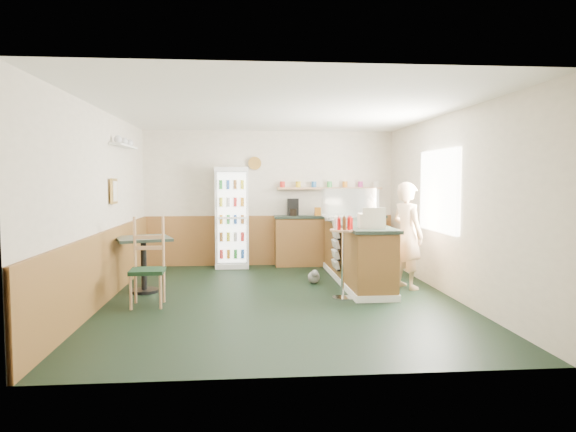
{
  "coord_description": "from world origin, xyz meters",
  "views": [
    {
      "loc": [
        -0.52,
        -7.34,
        1.71
      ],
      "look_at": [
        0.16,
        0.6,
        1.16
      ],
      "focal_mm": 32.0,
      "sensor_mm": 36.0,
      "label": 1
    }
  ],
  "objects": [
    {
      "name": "display_case",
      "position": [
        1.35,
        1.64,
        1.28
      ],
      "size": [
        0.97,
        0.51,
        0.55
      ],
      "color": "silver",
      "rests_on": "service_counter"
    },
    {
      "name": "shopkeeper",
      "position": [
        2.05,
        0.52,
        0.84
      ],
      "size": [
        0.6,
        0.68,
        1.68
      ],
      "primitive_type": "imported",
      "rotation": [
        0.0,
        0.0,
        2.0
      ],
      "color": "tan",
      "rests_on": "ground"
    },
    {
      "name": "cafe_table",
      "position": [
        -2.05,
        0.58,
        0.6
      ],
      "size": [
        0.98,
        0.98,
        0.85
      ],
      "rotation": [
        0.0,
        0.0,
        0.33
      ],
      "color": "black",
      "rests_on": "ground"
    },
    {
      "name": "newspaper_rack",
      "position": [
        0.99,
        1.0,
        0.65
      ],
      "size": [
        0.09,
        0.41,
        0.83
      ],
      "color": "black",
      "rests_on": "ground"
    },
    {
      "name": "drinks_fridge",
      "position": [
        -0.75,
        2.74,
        0.98
      ],
      "size": [
        0.65,
        0.54,
        1.96
      ],
      "color": "white",
      "rests_on": "ground"
    },
    {
      "name": "dog_doorstop",
      "position": [
        0.63,
        1.0,
        0.12
      ],
      "size": [
        0.2,
        0.26,
        0.24
      ],
      "rotation": [
        0.0,
        0.0,
        0.05
      ],
      "color": "gray",
      "rests_on": "ground"
    },
    {
      "name": "service_counter",
      "position": [
        1.35,
        1.07,
        0.46
      ],
      "size": [
        0.68,
        3.01,
        1.01
      ],
      "color": "brown",
      "rests_on": "ground"
    },
    {
      "name": "room_envelope",
      "position": [
        -0.23,
        0.73,
        1.52
      ],
      "size": [
        5.04,
        6.02,
        2.72
      ],
      "color": "beige",
      "rests_on": "ground"
    },
    {
      "name": "cafe_chair",
      "position": [
        -1.83,
        -0.21,
        0.63
      ],
      "size": [
        0.47,
        0.47,
        1.21
      ],
      "rotation": [
        0.0,
        0.0,
        0.04
      ],
      "color": "#15311C",
      "rests_on": "ground"
    },
    {
      "name": "ground",
      "position": [
        0.0,
        0.0,
        0.0
      ],
      "size": [
        6.0,
        6.0,
        0.0
      ],
      "primitive_type": "plane",
      "color": "black",
      "rests_on": "ground"
    },
    {
      "name": "condiment_stand",
      "position": [
        0.9,
        -0.1,
        0.8
      ],
      "size": [
        0.38,
        0.38,
        1.17
      ],
      "rotation": [
        0.0,
        0.0,
        -0.17
      ],
      "color": "silver",
      "rests_on": "ground"
    },
    {
      "name": "cash_register",
      "position": [
        1.35,
        0.07,
        1.12
      ],
      "size": [
        0.41,
        0.42,
        0.21
      ],
      "primitive_type": "cube",
      "rotation": [
        0.0,
        0.0,
        -0.11
      ],
      "color": "#EEE2C5",
      "rests_on": "service_counter"
    },
    {
      "name": "back_counter",
      "position": [
        1.19,
        2.8,
        0.55
      ],
      "size": [
        2.24,
        0.42,
        1.69
      ],
      "color": "brown",
      "rests_on": "ground"
    }
  ]
}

